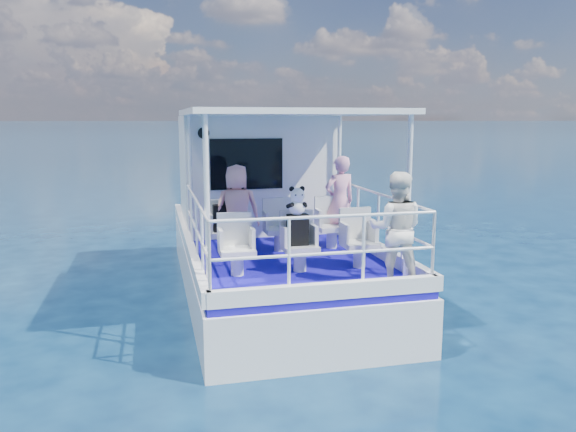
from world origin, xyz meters
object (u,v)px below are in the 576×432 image
(passenger_port_fwd, at_px, (237,211))
(passenger_stbd_aft, at_px, (396,229))
(panda, at_px, (297,201))
(backpack_center, at_px, (298,230))

(passenger_port_fwd, distance_m, passenger_stbd_aft, 2.70)
(passenger_stbd_aft, height_order, panda, passenger_stbd_aft)
(passenger_stbd_aft, xyz_separation_m, backpack_center, (-1.07, 0.93, -0.14))
(passenger_port_fwd, distance_m, backpack_center, 1.32)
(passenger_port_fwd, relative_size, panda, 3.67)
(passenger_port_fwd, bearing_deg, passenger_stbd_aft, 141.63)
(backpack_center, height_order, panda, panda)
(passenger_stbd_aft, bearing_deg, passenger_port_fwd, -26.19)
(passenger_port_fwd, height_order, passenger_stbd_aft, passenger_stbd_aft)
(passenger_stbd_aft, height_order, backpack_center, passenger_stbd_aft)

